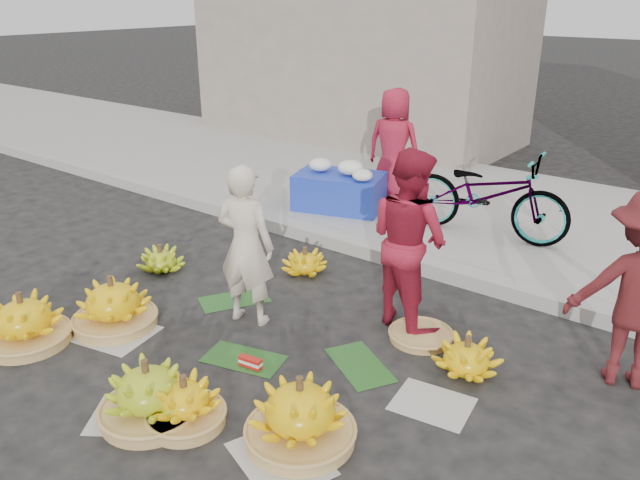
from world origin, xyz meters
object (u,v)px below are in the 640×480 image
Objects in this scene: banana_bunch_0 at (113,304)px; banana_bunch_4 at (300,413)px; bicycle at (486,194)px; vendor_cream at (246,246)px; flower_table at (340,189)px.

banana_bunch_0 is 1.07× the size of banana_bunch_4.
bicycle is at bearing 96.94° from banana_bunch_4.
vendor_cream is at bearing 157.00° from bicycle.
banana_bunch_0 is at bearing 148.91° from bicycle.
banana_bunch_4 is (2.27, -0.18, 0.00)m from banana_bunch_0.
bicycle is at bearing 64.75° from banana_bunch_0.
bicycle reaches higher than banana_bunch_4.
banana_bunch_0 is at bearing 175.49° from banana_bunch_4.
flower_table is 1.92m from bicycle.
bicycle reaches higher than banana_bunch_0.
banana_bunch_4 is 0.50× the size of vendor_cream.
flower_table is at bearing 91.68° from banana_bunch_0.
bicycle is (-0.48, 3.98, 0.41)m from banana_bunch_4.
flower_table reaches higher than banana_bunch_4.
banana_bunch_0 is 2.28m from banana_bunch_4.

